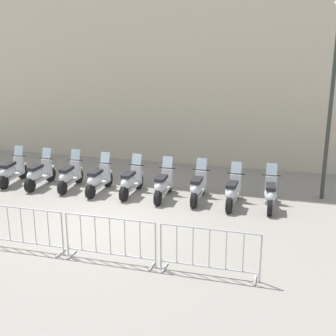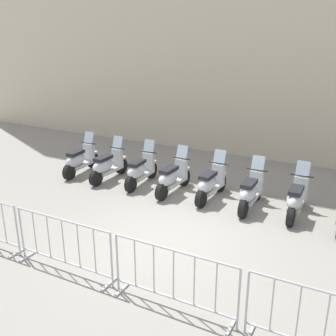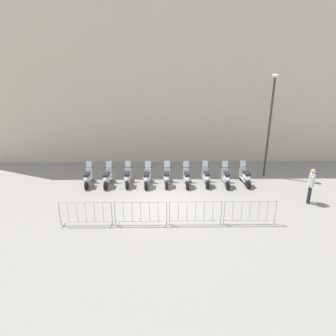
{
  "view_description": "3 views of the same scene",
  "coord_description": "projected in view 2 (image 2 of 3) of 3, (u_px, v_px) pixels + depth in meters",
  "views": [
    {
      "loc": [
        6.36,
        -9.43,
        4.81
      ],
      "look_at": [
        0.8,
        2.76,
        0.98
      ],
      "focal_mm": 47.84,
      "sensor_mm": 36.0,
      "label": 1
    },
    {
      "loc": [
        4.44,
        -5.91,
        4.17
      ],
      "look_at": [
        -1.22,
        1.73,
        0.92
      ],
      "focal_mm": 41.99,
      "sensor_mm": 36.0,
      "label": 2
    },
    {
      "loc": [
        1.69,
        -12.11,
        6.07
      ],
      "look_at": [
        -0.27,
        2.15,
        1.12
      ],
      "focal_mm": 30.36,
      "sensor_mm": 36.0,
      "label": 3
    }
  ],
  "objects": [
    {
      "name": "ground_plane",
      "position": [
        166.0,
        241.0,
        8.35
      ],
      "size": [
        120.0,
        120.0,
        0.0
      ],
      "primitive_type": "plane",
      "color": "gray"
    },
    {
      "name": "barrier_segment_3",
      "position": [
        325.0,
        327.0,
        5.15
      ],
      "size": [
        2.14,
        0.74,
        1.07
      ],
      "color": "#B2B5B7",
      "rests_on": "ground"
    },
    {
      "name": "barrier_segment_2",
      "position": [
        173.0,
        280.0,
        6.14
      ],
      "size": [
        2.14,
        0.74,
        1.07
      ],
      "color": "#B2B5B7",
      "rests_on": "ground"
    },
    {
      "name": "barrier_segment_1",
      "position": [
        64.0,
        246.0,
        7.13
      ],
      "size": [
        2.14,
        0.74,
        1.07
      ],
      "color": "#B2B5B7",
      "rests_on": "ground"
    },
    {
      "name": "motorcycle_6",
      "position": [
        296.0,
        199.0,
        9.33
      ],
      "size": [
        0.64,
        1.72,
        1.24
      ],
      "color": "black",
      "rests_on": "ground"
    },
    {
      "name": "motorcycle_5",
      "position": [
        250.0,
        192.0,
        9.74
      ],
      "size": [
        0.64,
        1.72,
        1.24
      ],
      "color": "black",
      "rests_on": "ground"
    },
    {
      "name": "motorcycle_3",
      "position": [
        172.0,
        178.0,
        10.71
      ],
      "size": [
        0.57,
        1.73,
        1.24
      ],
      "color": "black",
      "rests_on": "ground"
    },
    {
      "name": "motorcycle_4",
      "position": [
        210.0,
        184.0,
        10.29
      ],
      "size": [
        0.58,
        1.72,
        1.24
      ],
      "color": "black",
      "rests_on": "ground"
    },
    {
      "name": "motorcycle_0",
      "position": [
        80.0,
        160.0,
        12.2
      ],
      "size": [
        0.69,
        1.71,
        1.24
      ],
      "color": "black",
      "rests_on": "ground"
    },
    {
      "name": "motorcycle_1",
      "position": [
        107.0,
        166.0,
        11.69
      ],
      "size": [
        0.6,
        1.72,
        1.24
      ],
      "color": "black",
      "rests_on": "ground"
    },
    {
      "name": "motorcycle_2",
      "position": [
        140.0,
        171.0,
        11.27
      ],
      "size": [
        0.67,
        1.71,
        1.24
      ],
      "color": "black",
      "rests_on": "ground"
    }
  ]
}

